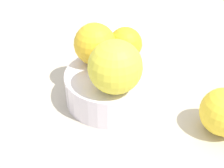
{
  "coord_description": "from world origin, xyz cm",
  "views": [
    {
      "loc": [
        -45.93,
        5.08,
        36.79
      ],
      "look_at": [
        0.0,
        0.0,
        3.21
      ],
      "focal_mm": 52.41,
      "sensor_mm": 36.0,
      "label": 1
    }
  ],
  "objects_px": {
    "orange_in_bowl_0": "(125,44)",
    "orange_loose_0": "(224,112)",
    "side_plate": "(117,30)",
    "orange_in_bowl_2": "(95,44)",
    "fruit_bowl": "(112,87)",
    "orange_in_bowl_1": "(118,67)"
  },
  "relations": [
    {
      "from": "orange_in_bowl_0",
      "to": "orange_loose_0",
      "type": "bearing_deg",
      "value": -138.02
    },
    {
      "from": "fruit_bowl",
      "to": "side_plate",
      "type": "bearing_deg",
      "value": -9.21
    },
    {
      "from": "fruit_bowl",
      "to": "orange_in_bowl_0",
      "type": "height_order",
      "value": "orange_in_bowl_0"
    },
    {
      "from": "orange_in_bowl_2",
      "to": "orange_loose_0",
      "type": "distance_m",
      "value": 0.24
    },
    {
      "from": "side_plate",
      "to": "orange_in_bowl_2",
      "type": "bearing_deg",
      "value": 162.86
    },
    {
      "from": "orange_in_bowl_2",
      "to": "orange_loose_0",
      "type": "bearing_deg",
      "value": -126.77
    },
    {
      "from": "side_plate",
      "to": "orange_loose_0",
      "type": "bearing_deg",
      "value": -161.39
    },
    {
      "from": "orange_in_bowl_1",
      "to": "orange_in_bowl_2",
      "type": "height_order",
      "value": "orange_in_bowl_1"
    },
    {
      "from": "orange_in_bowl_0",
      "to": "orange_loose_0",
      "type": "distance_m",
      "value": 0.2
    },
    {
      "from": "orange_in_bowl_0",
      "to": "orange_in_bowl_2",
      "type": "height_order",
      "value": "orange_in_bowl_2"
    },
    {
      "from": "orange_in_bowl_0",
      "to": "orange_in_bowl_1",
      "type": "distance_m",
      "value": 0.1
    },
    {
      "from": "orange_in_bowl_1",
      "to": "orange_in_bowl_2",
      "type": "distance_m",
      "value": 0.09
    },
    {
      "from": "orange_in_bowl_1",
      "to": "fruit_bowl",
      "type": "bearing_deg",
      "value": 4.7
    },
    {
      "from": "fruit_bowl",
      "to": "orange_in_bowl_0",
      "type": "bearing_deg",
      "value": -31.2
    },
    {
      "from": "orange_in_bowl_1",
      "to": "orange_in_bowl_2",
      "type": "bearing_deg",
      "value": 18.76
    },
    {
      "from": "orange_in_bowl_0",
      "to": "side_plate",
      "type": "distance_m",
      "value": 0.23
    },
    {
      "from": "orange_in_bowl_0",
      "to": "side_plate",
      "type": "bearing_deg",
      "value": -3.42
    },
    {
      "from": "side_plate",
      "to": "fruit_bowl",
      "type": "bearing_deg",
      "value": 170.79
    },
    {
      "from": "orange_in_bowl_1",
      "to": "side_plate",
      "type": "relative_size",
      "value": 0.61
    },
    {
      "from": "fruit_bowl",
      "to": "orange_loose_0",
      "type": "relative_size",
      "value": 2.17
    },
    {
      "from": "orange_in_bowl_2",
      "to": "side_plate",
      "type": "xyz_separation_m",
      "value": [
        0.22,
        -0.07,
        -0.09
      ]
    },
    {
      "from": "fruit_bowl",
      "to": "orange_in_bowl_2",
      "type": "xyz_separation_m",
      "value": [
        0.04,
        0.03,
        0.07
      ]
    }
  ]
}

